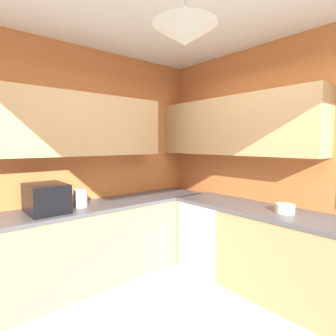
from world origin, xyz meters
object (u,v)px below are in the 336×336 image
object	(u,v)px
kettle	(81,198)
bowl	(285,208)
microwave	(46,198)
dishwasher	(211,235)

from	to	relation	value
kettle	bowl	xyz separation A→B (m)	(1.57, 1.48, -0.06)
microwave	bowl	xyz separation A→B (m)	(1.59, 1.83, -0.10)
kettle	bowl	distance (m)	2.16
kettle	bowl	world-z (taller)	kettle
dishwasher	kettle	distance (m)	1.68
kettle	microwave	bearing A→B (deg)	-93.25
dishwasher	microwave	bearing A→B (deg)	-110.17
dishwasher	bowl	size ratio (longest dim) A/B	4.53
dishwasher	microwave	size ratio (longest dim) A/B	1.77
microwave	bowl	distance (m)	2.43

